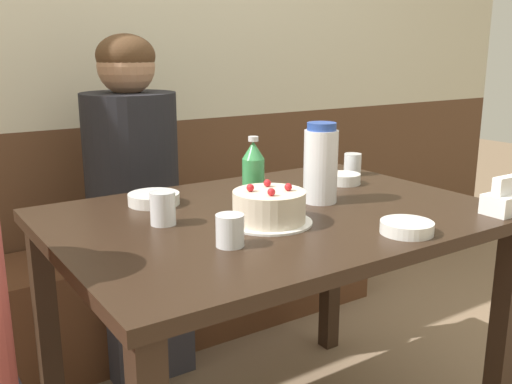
{
  "coord_description": "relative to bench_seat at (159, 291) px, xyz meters",
  "views": [
    {
      "loc": [
        -0.9,
        -1.24,
        1.2
      ],
      "look_at": [
        -0.03,
        0.05,
        0.81
      ],
      "focal_mm": 40.0,
      "sensor_mm": 36.0,
      "label": 1
    }
  ],
  "objects": [
    {
      "name": "bench_seat",
      "position": [
        0.0,
        0.0,
        0.0
      ],
      "size": [
        2.06,
        0.38,
        0.43
      ],
      "color": "#56331E",
      "rests_on": "ground_plane"
    },
    {
      "name": "glass_shot_small",
      "position": [
        0.51,
        -0.6,
        0.58
      ],
      "size": [
        0.06,
        0.06,
        0.08
      ],
      "color": "silver",
      "rests_on": "dining_table"
    },
    {
      "name": "napkin_holder",
      "position": [
        0.51,
        -1.2,
        0.58
      ],
      "size": [
        0.11,
        0.08,
        0.11
      ],
      "color": "white",
      "rests_on": "dining_table"
    },
    {
      "name": "bowl_rice_small",
      "position": [
        -0.25,
        -0.57,
        0.56
      ],
      "size": [
        0.15,
        0.15,
        0.03
      ],
      "color": "white",
      "rests_on": "dining_table"
    },
    {
      "name": "soju_bottle",
      "position": [
        0.0,
        -0.72,
        0.64
      ],
      "size": [
        0.07,
        0.07,
        0.2
      ],
      "color": "#388E4C",
      "rests_on": "dining_table"
    },
    {
      "name": "glass_tumbler_short",
      "position": [
        -0.31,
        -0.77,
        0.59
      ],
      "size": [
        0.07,
        0.07,
        0.09
      ],
      "color": "silver",
      "rests_on": "dining_table"
    },
    {
      "name": "person_pale_blue_shirt",
      "position": [
        -0.14,
        -0.14,
        0.39
      ],
      "size": [
        0.34,
        0.34,
        1.26
      ],
      "rotation": [
        0.0,
        0.0,
        -1.57
      ],
      "color": "#33333D",
      "rests_on": "ground_plane"
    },
    {
      "name": "glass_water_tall",
      "position": [
        -0.25,
        -1.0,
        0.58
      ],
      "size": [
        0.07,
        0.07,
        0.07
      ],
      "color": "silver",
      "rests_on": "dining_table"
    },
    {
      "name": "bowl_soup_white",
      "position": [
        0.39,
        -0.68,
        0.56
      ],
      "size": [
        0.11,
        0.11,
        0.03
      ],
      "color": "white",
      "rests_on": "dining_table"
    },
    {
      "name": "back_wall",
      "position": [
        0.0,
        0.22,
        1.03
      ],
      "size": [
        4.8,
        0.04,
        2.5
      ],
      "color": "brown",
      "rests_on": "ground_plane"
    },
    {
      "name": "bowl_side_dish",
      "position": [
        0.16,
        -1.17,
        0.56
      ],
      "size": [
        0.13,
        0.13,
        0.03
      ],
      "color": "white",
      "rests_on": "dining_table"
    },
    {
      "name": "water_pitcher",
      "position": [
        0.17,
        -0.82,
        0.66
      ],
      "size": [
        0.1,
        0.1,
        0.24
      ],
      "color": "white",
      "rests_on": "dining_table"
    },
    {
      "name": "birthday_cake",
      "position": [
        -0.08,
        -0.91,
        0.59
      ],
      "size": [
        0.23,
        0.23,
        0.11
      ],
      "color": "white",
      "rests_on": "dining_table"
    },
    {
      "name": "dining_table",
      "position": [
        0.0,
        -0.83,
        0.44
      ],
      "size": [
        1.21,
        0.86,
        0.76
      ],
      "color": "black",
      "rests_on": "ground_plane"
    }
  ]
}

